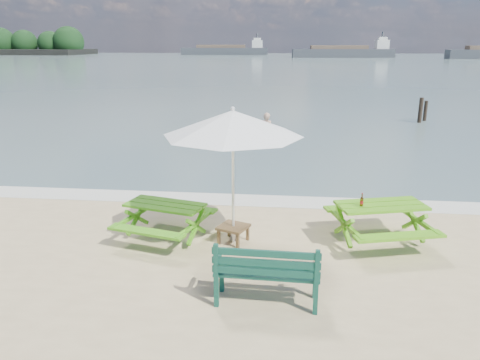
# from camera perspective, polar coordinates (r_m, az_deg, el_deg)

# --- Properties ---
(sea) EXTENTS (300.00, 300.00, 0.00)m
(sea) POSITION_cam_1_polar(r_m,az_deg,el_deg) (91.43, 6.11, 14.01)
(sea) COLOR slate
(sea) RESTS_ON ground
(foam_strip) EXTENTS (22.00, 0.90, 0.01)m
(foam_strip) POSITION_cam_1_polar(r_m,az_deg,el_deg) (11.60, 3.47, -2.56)
(foam_strip) COLOR silver
(foam_strip) RESTS_ON ground
(picnic_table_left) EXTENTS (1.92, 2.04, 0.73)m
(picnic_table_left) POSITION_cam_1_polar(r_m,az_deg,el_deg) (9.44, -9.03, -5.05)
(picnic_table_left) COLOR #449416
(picnic_table_left) RESTS_ON ground
(picnic_table_right) EXTENTS (2.10, 2.23, 0.80)m
(picnic_table_right) POSITION_cam_1_polar(r_m,az_deg,el_deg) (9.52, 16.65, -5.17)
(picnic_table_right) COLOR #529E18
(picnic_table_right) RESTS_ON ground
(park_bench) EXTENTS (1.58, 0.58, 0.96)m
(park_bench) POSITION_cam_1_polar(r_m,az_deg,el_deg) (7.19, 3.27, -12.55)
(park_bench) COLOR #0E3C30
(park_bench) RESTS_ON ground
(side_table) EXTENTS (0.68, 0.68, 0.34)m
(side_table) POSITION_cam_1_polar(r_m,az_deg,el_deg) (9.22, -0.82, -6.53)
(side_table) COLOR brown
(side_table) RESTS_ON ground
(patio_umbrella) EXTENTS (3.40, 3.40, 2.59)m
(patio_umbrella) POSITION_cam_1_polar(r_m,az_deg,el_deg) (8.61, -0.88, 6.94)
(patio_umbrella) COLOR silver
(patio_umbrella) RESTS_ON ground
(beer_bottle) EXTENTS (0.06, 0.06, 0.25)m
(beer_bottle) POSITION_cam_1_polar(r_m,az_deg,el_deg) (9.14, 14.61, -2.59)
(beer_bottle) COLOR brown
(beer_bottle) RESTS_ON picnic_table_right
(swimmer) EXTENTS (0.76, 0.63, 1.80)m
(swimmer) POSITION_cam_1_polar(r_m,az_deg,el_deg) (21.85, 3.26, 5.88)
(swimmer) COLOR tan
(swimmer) RESTS_ON ground
(mooring_pilings) EXTENTS (0.59, 0.79, 1.42)m
(mooring_pilings) POSITION_cam_1_polar(r_m,az_deg,el_deg) (24.81, 21.33, 7.67)
(mooring_pilings) COLOR black
(mooring_pilings) RESTS_ON ground
(cargo_ships) EXTENTS (154.70, 33.94, 4.40)m
(cargo_ships) POSITION_cam_1_polar(r_m,az_deg,el_deg) (137.57, 26.94, 13.67)
(cargo_ships) COLOR #35393F
(cargo_ships) RESTS_ON ground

